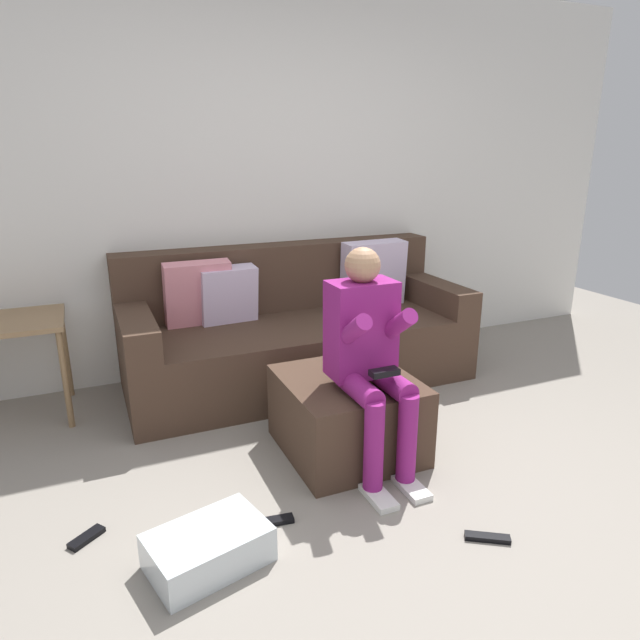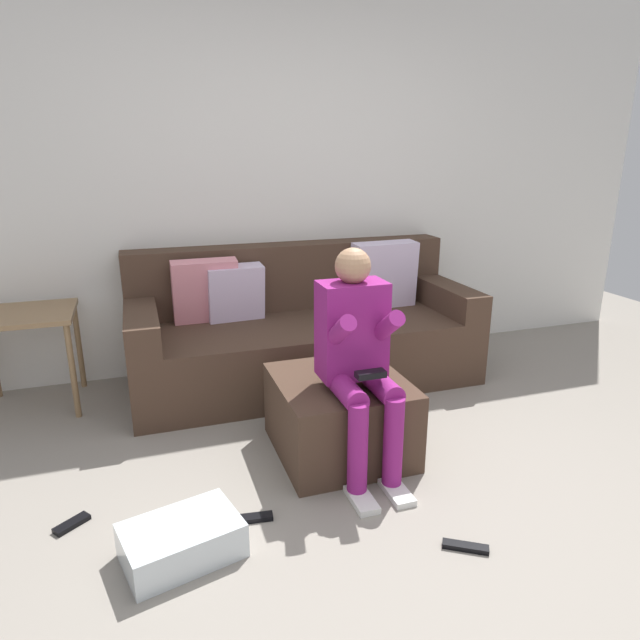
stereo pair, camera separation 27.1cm
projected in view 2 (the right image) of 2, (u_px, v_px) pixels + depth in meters
name	position (u px, v px, depth m)	size (l,w,h in m)	color
ground_plane	(416.00, 543.00, 2.30)	(8.14, 8.14, 0.00)	gray
wall_back	(275.00, 180.00, 3.97)	(6.26, 0.10, 2.71)	silver
couch_sectional	(302.00, 331.00, 3.88)	(2.32, 0.94, 0.92)	#473326
ottoman	(339.00, 415.00, 2.95)	(0.66, 0.70, 0.42)	#473326
person_seated	(358.00, 351.00, 2.67)	(0.33, 0.59, 1.12)	#8C1E72
storage_bin	(182.00, 540.00, 2.20)	(0.45, 0.30, 0.15)	silver
side_table	(25.00, 327.00, 3.37)	(0.58, 0.54, 0.62)	olive
remote_near_ottoman	(465.00, 547.00, 2.26)	(0.19, 0.04, 0.02)	black
remote_by_storage_bin	(254.00, 518.00, 2.44)	(0.16, 0.05, 0.02)	black
remote_under_side_table	(72.00, 524.00, 2.40)	(0.15, 0.05, 0.02)	black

